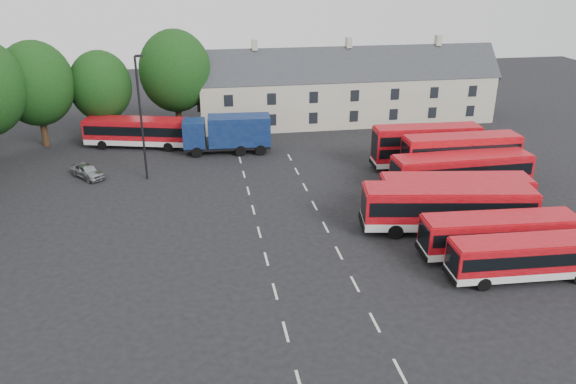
% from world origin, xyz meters
% --- Properties ---
extents(ground, '(140.00, 140.00, 0.00)m').
position_xyz_m(ground, '(0.00, 0.00, 0.00)').
color(ground, black).
rests_on(ground, ground).
extents(lane_markings, '(5.15, 33.80, 0.01)m').
position_xyz_m(lane_markings, '(2.50, 2.00, 0.01)').
color(lane_markings, beige).
rests_on(lane_markings, ground).
extents(treeline, '(29.92, 32.59, 12.01)m').
position_xyz_m(treeline, '(-20.74, 19.36, 6.68)').
color(treeline, black).
rests_on(treeline, ground).
extents(terrace_houses, '(35.70, 7.13, 10.06)m').
position_xyz_m(terrace_houses, '(14.00, 30.00, 3.86)').
color(terrace_houses, beige).
rests_on(terrace_houses, ground).
extents(bus_row_a, '(9.81, 2.68, 2.75)m').
position_xyz_m(bus_row_a, '(15.61, -7.12, 1.65)').
color(bus_row_a, silver).
rests_on(bus_row_a, ground).
extents(bus_row_b, '(10.52, 3.02, 2.94)m').
position_xyz_m(bus_row_b, '(15.36, -4.16, 1.77)').
color(bus_row_b, silver).
rests_on(bus_row_b, ground).
extents(bus_row_c, '(12.52, 4.73, 3.46)m').
position_xyz_m(bus_row_c, '(13.55, -0.01, 2.08)').
color(bus_row_c, silver).
rests_on(bus_row_c, ground).
extents(bus_row_d, '(11.65, 4.22, 3.22)m').
position_xyz_m(bus_row_d, '(15.27, 2.43, 1.94)').
color(bus_row_d, silver).
rests_on(bus_row_d, ground).
extents(bus_row_e, '(11.94, 3.06, 3.36)m').
position_xyz_m(bus_row_e, '(17.83, 6.75, 2.02)').
color(bus_row_e, silver).
rests_on(bus_row_e, ground).
extents(bus_dd_south, '(10.37, 2.53, 4.24)m').
position_xyz_m(bus_dd_south, '(18.88, 9.26, 2.42)').
color(bus_dd_south, silver).
rests_on(bus_dd_south, ground).
extents(bus_dd_north, '(10.13, 2.76, 4.12)m').
position_xyz_m(bus_dd_north, '(17.20, 12.97, 2.34)').
color(bus_dd_north, silver).
rests_on(bus_dd_north, ground).
extents(bus_north, '(11.28, 5.24, 3.11)m').
position_xyz_m(bus_north, '(-10.19, 23.87, 1.87)').
color(bus_north, silver).
rests_on(bus_north, ground).
extents(box_truck, '(8.90, 3.23, 3.83)m').
position_xyz_m(box_truck, '(-0.91, 20.56, 2.15)').
color(box_truck, black).
rests_on(box_truck, ground).
extents(silver_car, '(3.65, 3.96, 1.31)m').
position_xyz_m(silver_car, '(-14.12, 15.48, 0.66)').
color(silver_car, '#9EA1A5').
rests_on(silver_car, ground).
extents(lamppost, '(0.77, 0.33, 11.11)m').
position_xyz_m(lamppost, '(-8.75, 14.35, 5.93)').
color(lamppost, black).
rests_on(lamppost, ground).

